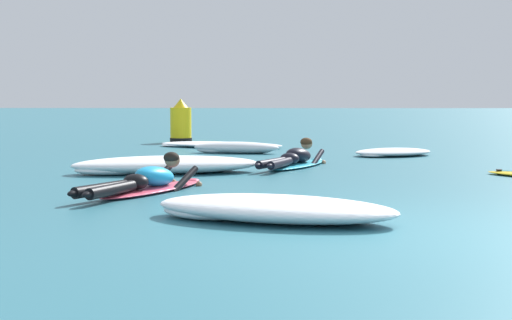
{
  "coord_description": "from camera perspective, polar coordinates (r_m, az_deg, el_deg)",
  "views": [
    {
      "loc": [
        -1.35,
        -6.6,
        1.24
      ],
      "look_at": [
        -1.54,
        4.83,
        0.25
      ],
      "focal_mm": 51.6,
      "sensor_mm": 36.0,
      "label": 1
    }
  ],
  "objects": [
    {
      "name": "ground_plane",
      "position": [
        16.7,
        5.58,
        0.68
      ],
      "size": [
        120.0,
        120.0,
        0.0
      ],
      "primitive_type": "plane",
      "color": "#2D6B7A"
    },
    {
      "name": "surfer_near",
      "position": [
        9.57,
        -8.4,
        -1.68
      ],
      "size": [
        1.48,
        2.48,
        0.55
      ],
      "color": "#E54C66",
      "rests_on": "ground"
    },
    {
      "name": "whitewater_far_band",
      "position": [
        17.88,
        -2.74,
        1.19
      ],
      "size": [
        3.33,
        2.06,
        0.14
      ],
      "color": "white",
      "rests_on": "ground"
    },
    {
      "name": "channel_marker_buoy",
      "position": [
        19.95,
        -5.85,
        2.76
      ],
      "size": [
        0.6,
        0.6,
        1.17
      ],
      "color": "yellow",
      "rests_on": "ground"
    },
    {
      "name": "whitewater_front",
      "position": [
        11.96,
        -6.94,
        -0.4
      ],
      "size": [
        3.17,
        1.63,
        0.28
      ],
      "color": "white",
      "rests_on": "ground"
    },
    {
      "name": "whitewater_back",
      "position": [
        15.61,
        10.58,
        0.6
      ],
      "size": [
        1.99,
        1.64,
        0.16
      ],
      "color": "white",
      "rests_on": "ground"
    },
    {
      "name": "surfer_far",
      "position": [
        12.89,
        3.03,
        0.05
      ],
      "size": [
        1.44,
        2.49,
        0.53
      ],
      "color": "#2DB2D1",
      "rests_on": "ground"
    },
    {
      "name": "whitewater_mid_left",
      "position": [
        7.35,
        1.51,
        -3.83
      ],
      "size": [
        2.67,
        1.7,
        0.26
      ],
      "color": "white",
      "rests_on": "ground"
    },
    {
      "name": "whitewater_mid_right",
      "position": [
        16.03,
        -1.54,
        0.95
      ],
      "size": [
        1.97,
        0.88,
        0.25
      ],
      "color": "white",
      "rests_on": "ground"
    }
  ]
}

